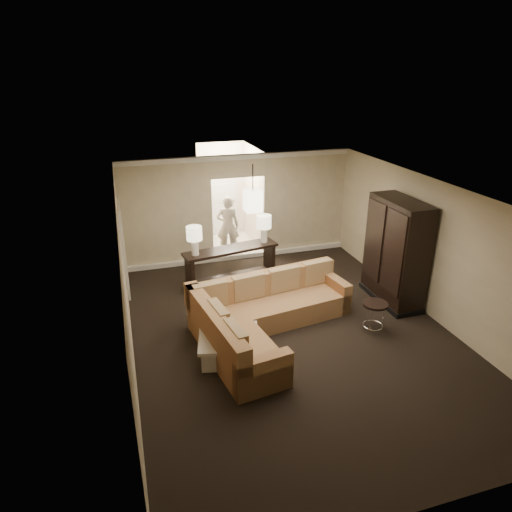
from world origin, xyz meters
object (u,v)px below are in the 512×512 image
object	(u,v)px
console_table	(231,262)
armoire	(395,254)
sectional_sofa	(262,316)
coffee_table	(229,345)
drink_table	(374,311)
person	(228,223)

from	to	relation	value
console_table	armoire	world-z (taller)	armoire
sectional_sofa	console_table	bearing A→B (deg)	81.42
sectional_sofa	coffee_table	size ratio (longest dim) A/B	2.66
coffee_table	drink_table	xyz separation A→B (m)	(2.91, -0.00, 0.22)
armoire	person	distance (m)	4.58
sectional_sofa	console_table	world-z (taller)	sectional_sofa
console_table	drink_table	world-z (taller)	console_table
console_table	person	world-z (taller)	person
console_table	armoire	bearing A→B (deg)	-41.42
coffee_table	armoire	world-z (taller)	armoire
armoire	console_table	bearing A→B (deg)	148.92
coffee_table	person	size ratio (longest dim) A/B	0.69
drink_table	person	bearing A→B (deg)	111.23
armoire	drink_table	bearing A→B (deg)	-135.27
armoire	drink_table	size ratio (longest dim) A/B	3.78
person	armoire	bearing A→B (deg)	142.01
sectional_sofa	person	world-z (taller)	person
console_table	armoire	distance (m)	3.73
sectional_sofa	armoire	xyz separation A→B (m)	(3.15, 0.50, 0.71)
armoire	sectional_sofa	bearing A→B (deg)	-170.91
console_table	person	xyz separation A→B (m)	(0.34, 1.70, 0.39)
sectional_sofa	coffee_table	distance (m)	0.95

